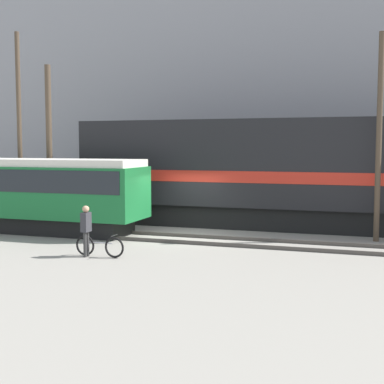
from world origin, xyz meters
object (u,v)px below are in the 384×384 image
(person, at_px, (86,226))
(streetcar, at_px, (24,190))
(freight_locomotive, at_px, (299,172))
(bicycle, at_px, (100,246))
(utility_pole_right, at_px, (379,138))
(utility_pole_left, at_px, (19,128))
(utility_pole_center, at_px, (49,145))

(person, bearing_deg, streetcar, 143.11)
(freight_locomotive, xyz_separation_m, bicycle, (-5.43, -8.11, -2.17))
(bicycle, bearing_deg, utility_pole_right, 34.36)
(utility_pole_left, xyz_separation_m, utility_pole_right, (16.04, 0.00, -0.53))
(freight_locomotive, distance_m, person, 10.22)
(freight_locomotive, relative_size, utility_pole_right, 2.51)
(freight_locomotive, height_order, utility_pole_left, utility_pole_left)
(utility_pole_right, bearing_deg, utility_pole_left, 180.00)
(freight_locomotive, distance_m, bicycle, 10.00)
(person, xyz_separation_m, utility_pole_center, (-5.35, 6.07, 2.64))
(utility_pole_right, bearing_deg, streetcar, -171.30)
(utility_pole_left, height_order, utility_pole_center, utility_pole_left)
(streetcar, distance_m, utility_pole_left, 3.90)
(streetcar, distance_m, bicycle, 6.88)
(bicycle, bearing_deg, freight_locomotive, 56.19)
(freight_locomotive, bearing_deg, bicycle, -123.81)
(utility_pole_center, bearing_deg, streetcar, -85.63)
(person, distance_m, utility_pole_right, 11.31)
(bicycle, height_order, person, person)
(streetcar, bearing_deg, bicycle, -33.81)
(streetcar, xyz_separation_m, utility_pole_center, (-0.17, 2.18, 1.90))
(utility_pole_center, bearing_deg, freight_locomotive, 11.03)
(streetcar, height_order, person, streetcar)
(utility_pole_center, relative_size, utility_pole_right, 0.93)
(freight_locomotive, xyz_separation_m, utility_pole_right, (3.24, -2.18, 1.43))
(utility_pole_left, bearing_deg, freight_locomotive, 9.67)
(person, height_order, utility_pole_left, utility_pole_left)
(utility_pole_right, bearing_deg, person, -146.25)
(bicycle, xyz_separation_m, utility_pole_right, (8.67, 5.93, 3.59))
(utility_pole_center, height_order, utility_pole_right, utility_pole_right)
(freight_locomotive, distance_m, utility_pole_center, 11.46)
(freight_locomotive, xyz_separation_m, utility_pole_center, (-11.19, -2.18, 1.16))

